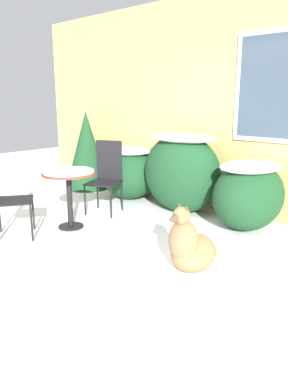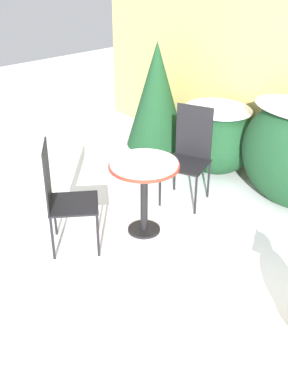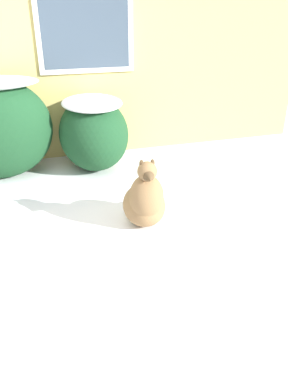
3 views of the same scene
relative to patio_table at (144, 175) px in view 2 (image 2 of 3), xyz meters
The scene contains 6 objects.
ground_plane 1.10m from the patio_table, ahead, with size 16.00×16.00×0.00m, color white.
shrub_left 1.65m from the patio_table, 106.82° to the left, with size 1.00×0.89×0.88m.
evergreen_bush 2.27m from the patio_table, 134.92° to the left, with size 0.83×0.83×1.44m.
patio_table is the anchor object (origin of this frame).
patio_chair_near_table 0.85m from the patio_table, 103.74° to the left, with size 0.59×0.59×1.06m.
patio_chair_far_side 0.79m from the patio_table, 111.48° to the right, with size 0.62×0.62×1.06m.
Camera 2 is at (2.22, -2.54, 2.70)m, focal length 45.00 mm.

